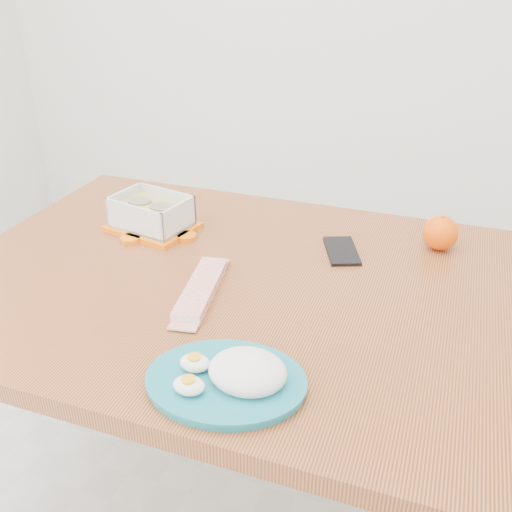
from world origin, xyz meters
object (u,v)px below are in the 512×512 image
(food_container, at_px, (151,213))
(smartphone, at_px, (342,251))
(rice_plate, at_px, (233,375))
(orange_fruit, at_px, (441,233))
(dining_table, at_px, (256,316))

(food_container, distance_m, smartphone, 0.47)
(rice_plate, bearing_deg, orange_fruit, 55.29)
(smartphone, bearing_deg, orange_fruit, 2.92)
(food_container, height_order, smartphone, food_container)
(dining_table, xyz_separation_m, orange_fruit, (0.35, 0.29, 0.13))
(food_container, relative_size, smartphone, 1.69)
(dining_table, bearing_deg, food_container, 155.19)
(dining_table, relative_size, smartphone, 9.87)
(orange_fruit, bearing_deg, dining_table, -140.58)
(food_container, relative_size, rice_plate, 0.77)
(dining_table, height_order, rice_plate, rice_plate)
(food_container, bearing_deg, dining_table, -13.06)
(dining_table, distance_m, food_container, 0.38)
(rice_plate, distance_m, smartphone, 0.51)
(food_container, distance_m, orange_fruit, 0.69)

